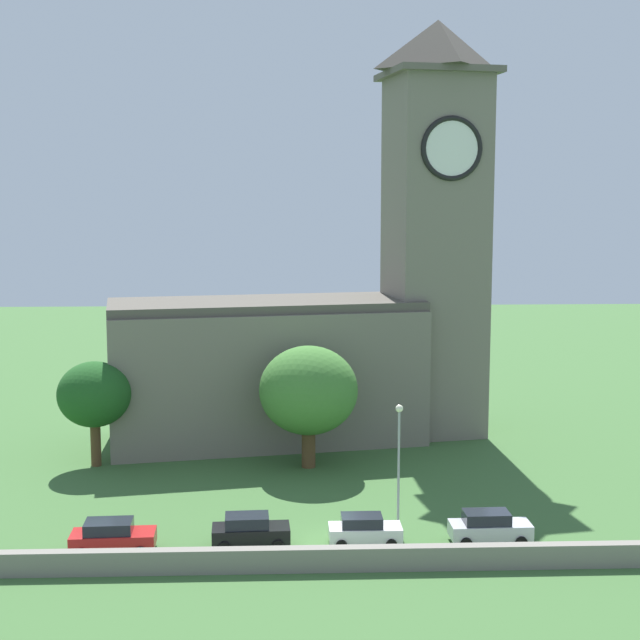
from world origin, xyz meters
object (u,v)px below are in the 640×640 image
at_px(streetlamp_west_mid, 399,448).
at_px(tree_by_tower, 94,395).
at_px(car_red, 112,536).
at_px(car_silver, 489,527).
at_px(tree_riverside_west, 308,391).
at_px(church, 335,312).
at_px(car_black, 250,530).
at_px(car_white, 364,530).

relative_size(streetlamp_west_mid, tree_by_tower, 0.99).
distance_m(car_red, car_silver, 21.02).
relative_size(tree_by_tower, tree_riverside_west, 0.87).
distance_m(streetlamp_west_mid, tree_riverside_west, 14.08).
relative_size(church, car_black, 7.54).
relative_size(car_silver, tree_by_tower, 0.60).
xyz_separation_m(car_white, tree_riverside_west, (-2.72, 15.11, 4.77)).
relative_size(car_white, car_silver, 0.89).
distance_m(car_white, tree_riverside_west, 16.08).
distance_m(car_black, car_silver, 13.48).
xyz_separation_m(car_silver, tree_riverside_west, (-9.78, 15.13, 4.71)).
xyz_separation_m(church, tree_riverside_west, (-2.38, -8.67, -4.57)).
bearing_deg(tree_by_tower, car_silver, -32.56).
height_order(church, tree_riverside_west, church).
relative_size(car_red, streetlamp_west_mid, 0.62).
height_order(car_silver, tree_riverside_west, tree_riverside_west).
bearing_deg(tree_riverside_west, car_silver, -57.12).
distance_m(church, tree_by_tower, 20.01).
relative_size(streetlamp_west_mid, tree_riverside_west, 0.86).
relative_size(church, car_red, 7.12).
bearing_deg(tree_riverside_west, streetlamp_west_mid, -69.82).
relative_size(car_red, car_silver, 1.02).
distance_m(church, car_white, 25.55).
bearing_deg(car_white, car_red, -177.60).
distance_m(car_black, tree_riverside_west, 16.26).
bearing_deg(car_white, tree_riverside_west, 100.19).
height_order(car_red, car_silver, car_silver).
bearing_deg(streetlamp_west_mid, car_silver, -21.33).
relative_size(car_silver, tree_riverside_west, 0.52).
distance_m(car_red, car_white, 13.96).
bearing_deg(church, tree_by_tower, -156.56).
height_order(streetlamp_west_mid, tree_riverside_west, tree_riverside_west).
height_order(car_red, streetlamp_west_mid, streetlamp_west_mid).
bearing_deg(streetlamp_west_mid, car_black, -167.37).
bearing_deg(tree_by_tower, car_black, -53.92).
bearing_deg(church, car_white, -89.18).
height_order(church, car_silver, church).
bearing_deg(car_red, car_white, 2.40).
height_order(car_red, car_white, car_red).
xyz_separation_m(car_white, tree_by_tower, (-18.13, 16.07, 4.39)).
height_order(car_red, car_black, car_black).
xyz_separation_m(car_red, tree_by_tower, (-4.18, 16.66, 4.34)).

